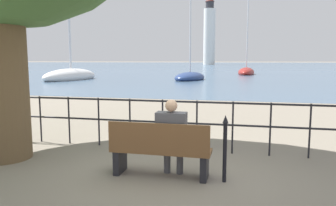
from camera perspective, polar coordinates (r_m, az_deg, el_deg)
name	(u,v)px	position (r m, az deg, el deg)	size (l,w,h in m)	color
ground_plane	(161,175)	(5.45, -1.21, -12.50)	(1000.00, 1000.00, 0.00)	gray
harbor_water	(241,64)	(165.21, 12.61, 6.61)	(600.00, 300.00, 0.01)	#47607A
park_bench	(160,151)	(5.26, -1.39, -8.36)	(1.61, 0.45, 0.90)	brown
seated_person_left	(172,135)	(5.22, 0.65, -5.52)	(0.48, 0.35, 1.25)	#4C4C51
promenade_railing	(179,117)	(6.74, 2.02, -2.51)	(10.82, 0.04, 1.05)	black
closed_umbrella	(225,145)	(5.08, 9.89, -7.21)	(0.09, 0.09, 1.04)	black
sailboat_1	(190,77)	(31.62, 3.84, 4.53)	(3.18, 5.98, 9.11)	navy
sailboat_2	(246,72)	(45.07, 13.46, 5.26)	(2.47, 7.35, 10.07)	maroon
sailboat_3	(71,73)	(41.12, -16.46, 5.01)	(3.81, 6.00, 12.75)	white
sailboat_4	(71,76)	(32.87, -16.57, 4.46)	(3.32, 7.80, 8.31)	white
harbor_lighthouse	(209,33)	(143.35, 7.22, 11.96)	(4.92, 4.92, 28.61)	white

